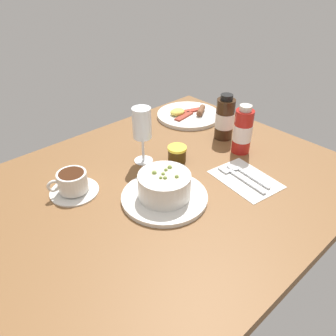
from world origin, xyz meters
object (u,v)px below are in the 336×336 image
Objects in this scene: breakfast_plate at (188,115)px; sauce_bottle_brown at (225,119)px; wine_glass at (142,126)px; sauce_bottle_red at (243,131)px; jam_jar at (177,154)px; porridge_bowl at (164,188)px; coffee_cup at (73,184)px; cutlery_setting at (245,178)px.

sauce_bottle_brown is at bearing -98.57° from breakfast_plate.
wine_glass is 31.94cm from sauce_bottle_red.
sauce_bottle_red is 31.10cm from breakfast_plate.
jam_jar is (7.62, -7.07, -9.55)cm from wine_glass.
sauce_bottle_brown is (37.89, 11.48, 3.64)cm from porridge_bowl.
breakfast_plate is (25.38, 20.08, -1.58)cm from jam_jar.
porridge_bowl is 1.46× the size of sauce_bottle_brown.
coffee_cup is 25.72cm from wine_glass.
sauce_bottle_brown is at bearing 53.88° from cutlery_setting.
sauce_bottle_brown is at bearing 16.86° from porridge_bowl.
porridge_bowl is at bearing -163.14° from sauce_bottle_brown.
jam_jar is (15.52, 11.33, -1.04)cm from porridge_bowl.
wine_glass is 37.18cm from breakfast_plate.
porridge_bowl is 34.90cm from sauce_bottle_red.
sauce_bottle_red reaches higher than cutlery_setting.
sauce_bottle_brown is (30.00, -6.91, -4.87)cm from wine_glass.
wine_glass reaches higher than sauce_bottle_brown.
sauce_bottle_red reaches higher than breakfast_plate.
porridge_bowl is 0.94× the size of breakfast_plate.
jam_jar is 0.24× the size of breakfast_plate.
coffee_cup is (-16.11, 18.81, -0.71)cm from porridge_bowl.
jam_jar is at bearing -13.31° from coffee_cup.
coffee_cup is at bearing 172.28° from sauce_bottle_brown.
breakfast_plate is at bearing 38.35° from jam_jar.
cutlery_setting is at bearing -20.84° from porridge_bowl.
breakfast_plate is (3.00, 19.92, -6.26)cm from sauce_bottle_brown.
wine_glass reaches higher than breakfast_plate.
wine_glass is (7.89, 18.40, 8.51)cm from porridge_bowl.
coffee_cup is at bearing 144.85° from cutlery_setting.
wine_glass is (-15.20, 27.19, 11.80)cm from cutlery_setting.
cutlery_setting is 43.97cm from breakfast_plate.
porridge_bowl reaches higher than cutlery_setting.
wine_glass is at bearing -0.98° from coffee_cup.
jam_jar is (-7.58, 20.12, 2.24)cm from cutlery_setting.
sauce_bottle_brown reaches higher than breakfast_plate.
sauce_bottle_red is (34.66, 1.62, 3.79)cm from porridge_bowl.
porridge_bowl is at bearing -113.22° from wine_glass.
wine_glass is at bearing 119.21° from cutlery_setting.
sauce_bottle_red is (26.76, -16.78, -4.72)cm from wine_glass.
coffee_cup is at bearing 130.58° from porridge_bowl.
breakfast_plate reaches higher than cutlery_setting.
coffee_cup is at bearing 179.02° from wine_glass.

